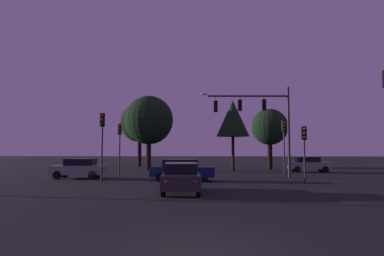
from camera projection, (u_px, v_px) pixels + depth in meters
The scene contains 14 objects.
ground_plane at pixel (204, 173), 31.52m from camera, with size 168.00×168.00×0.00m, color black.
traffic_signal_mast_arm at pixel (260, 114), 26.37m from camera, with size 7.05×0.59×7.18m.
traffic_light_corner_left at pixel (304, 142), 22.23m from camera, with size 0.31×0.36×3.75m.
traffic_light_corner_right at pixel (284, 137), 28.56m from camera, with size 0.36×0.38×4.69m.
traffic_light_median at pixel (120, 139), 27.78m from camera, with size 0.35×0.38×4.35m.
traffic_light_far_side at pixel (102, 134), 22.55m from camera, with size 0.33×0.37×4.66m.
car_nearside_lane at pixel (181, 177), 17.09m from camera, with size 2.15×4.68×1.52m.
car_crossing_left at pixel (79, 168), 25.60m from camera, with size 4.13×2.23×1.52m.
car_crossing_right at pixel (182, 170), 23.57m from camera, with size 4.61×1.92×1.52m.
car_far_lane at pixel (309, 164), 32.84m from camera, with size 4.13×2.13×1.52m.
tree_behind_sign at pixel (270, 127), 37.51m from camera, with size 4.07×4.07×6.80m.
tree_left_far at pixel (140, 123), 44.68m from camera, with size 5.22×5.22×8.46m.
tree_center_horizon at pixel (149, 120), 35.22m from camera, with size 5.13×5.13×7.89m.
tree_right_cluster at pixel (233, 118), 35.14m from camera, with size 3.45×3.45×7.43m.
Camera 1 is at (0.22, -7.25, 2.18)m, focal length 31.30 mm.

